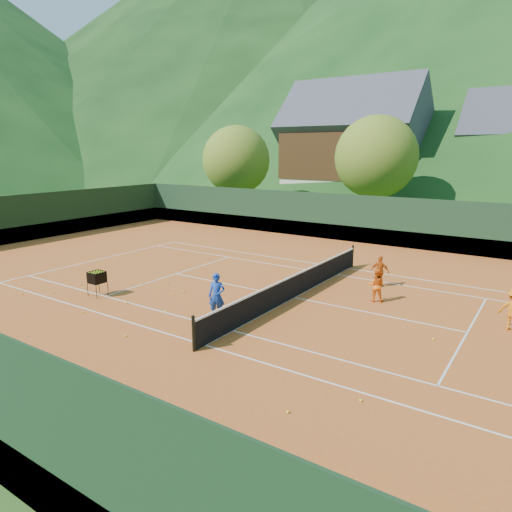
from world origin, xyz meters
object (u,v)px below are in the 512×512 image
Objects in this scene: coach at (217,296)px; student_a at (376,285)px; student_b at (380,271)px; ball_hopper at (97,278)px; tennis_net at (294,285)px; chalet_left at (353,151)px.

coach reaches higher than student_a.
student_b is 11.77m from ball_hopper.
coach is at bearing -108.14° from tennis_net.
ball_hopper is (-6.71, -4.19, 0.25)m from tennis_net.
tennis_net is at bearing 9.68° from student_a.
coach is at bearing 62.03° from student_b.
chalet_left is at bearing -66.54° from student_b.
tennis_net is (-2.85, -1.37, -0.15)m from student_a.
tennis_net is (-2.30, -3.38, -0.17)m from student_b.
tennis_net is 32.04m from chalet_left.
chalet_left reaches higher than student_b.
coach is 1.61× the size of ball_hopper.
coach is 6.28m from student_a.
student_a is 31.77m from chalet_left.
student_b is at bearing 39.36° from coach.
student_a is at bearing 30.24° from ball_hopper.
chalet_left reaches higher than coach.
student_b is at bearing -90.87° from student_a.
student_b is at bearing 55.77° from tennis_net.
tennis_net is 0.87× the size of chalet_left.
ball_hopper is 0.07× the size of chalet_left.
tennis_net reaches higher than ball_hopper.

